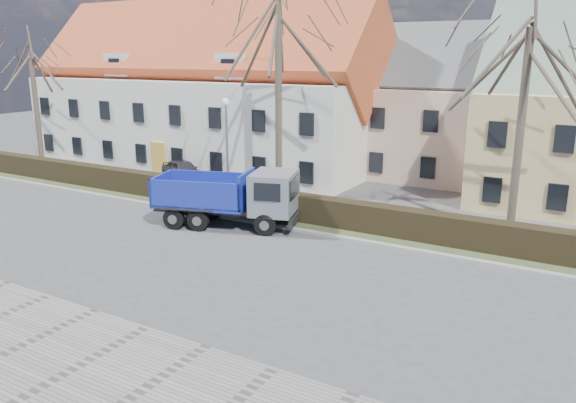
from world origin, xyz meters
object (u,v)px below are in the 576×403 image
Objects in this scene: dump_truck at (222,197)px; parked_car_a at (183,170)px; cart_frame at (170,208)px; streetlight at (227,151)px.

parked_car_a is at bearing 122.95° from dump_truck.
dump_truck is at bearing -106.24° from parked_car_a.
cart_frame is 0.16× the size of parked_car_a.
streetlight is 7.19m from parked_car_a.
cart_frame is at bearing -112.66° from streetlight.
cart_frame is (-3.46, 0.23, -1.11)m from dump_truck.
streetlight is 1.48× the size of parked_car_a.
streetlight is (-2.14, 3.41, 1.49)m from dump_truck.
streetlight is at bearing -95.45° from parked_car_a.
dump_truck is 4.29m from streetlight.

